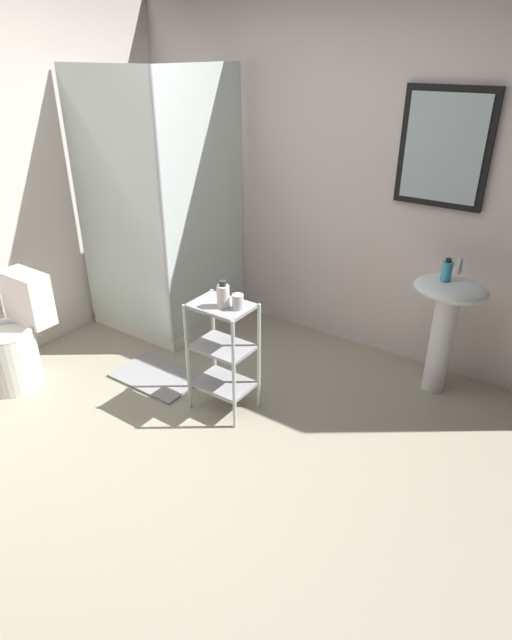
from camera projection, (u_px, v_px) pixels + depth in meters
name	position (u px, v px, depth m)	size (l,w,h in m)	color
ground_plane	(185.00, 462.00, 3.00)	(4.20, 4.20, 0.02)	#9C9580
wall_back	(348.00, 179.00, 3.76)	(4.20, 0.14, 2.50)	silver
shower_stall	(167.00, 272.00, 4.28)	(0.92, 0.92, 2.00)	white
pedestal_sink	(446.00, 313.00, 3.37)	(0.46, 0.37, 0.81)	white
sink_faucet	(460.00, 266.00, 3.33)	(0.03, 0.03, 0.10)	silver
toilet	(15.00, 341.00, 3.58)	(0.37, 0.49, 0.76)	white
storage_cart	(223.00, 349.00, 3.25)	(0.38, 0.28, 0.74)	silver
hand_soap_bottle	(447.00, 271.00, 3.23)	(0.06, 0.06, 0.14)	#389ED1
lotion_bottle_white	(223.00, 295.00, 3.05)	(0.07, 0.07, 0.16)	white
rinse_cup	(238.00, 302.00, 3.04)	(0.07, 0.07, 0.09)	silver
bath_mat	(157.00, 376.00, 3.75)	(0.60, 0.40, 0.02)	gray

